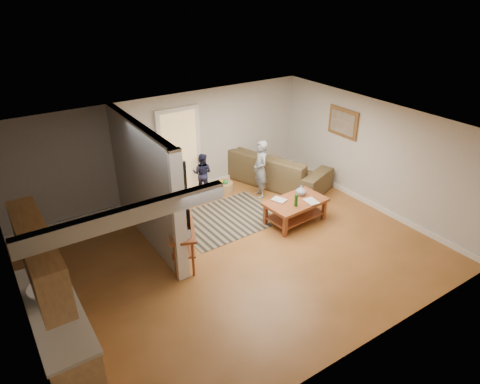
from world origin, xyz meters
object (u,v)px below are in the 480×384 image
child (260,196)px  toddler (203,192)px  coffee_table (296,205)px  toy_basket (224,187)px  sofa (273,182)px  speaker_right (185,179)px  speaker_left (162,221)px  tv_console (182,228)px

child → toddler: size_ratio=1.40×
coffee_table → child: size_ratio=0.96×
coffee_table → toy_basket: bearing=106.1°
sofa → coffee_table: (-0.83, -1.88, 0.41)m
coffee_table → speaker_right: size_ratio=1.47×
child → speaker_right: bearing=-107.8°
sofa → speaker_right: 2.43m
speaker_left → sofa: bearing=31.2°
child → tv_console: bearing=-49.9°
sofa → toy_basket: (-1.42, 0.15, 0.16)m
speaker_right → tv_console: bearing=-97.1°
toy_basket → speaker_right: bearing=159.2°
speaker_right → sofa: bearing=8.4°
tv_console → child: (2.77, 1.34, -0.71)m
tv_console → toddler: 2.96m
sofa → speaker_left: (-3.60, -1.00, 0.47)m
tv_console → toy_basket: bearing=65.6°
toddler → speaker_left: bearing=84.6°
sofa → child: child is taller
speaker_left → toddler: bearing=56.0°
speaker_left → toy_basket: size_ratio=2.15×
tv_console → toddler: size_ratio=1.29×
speaker_left → tv_console: bearing=-70.2°
sofa → speaker_left: 3.77m
speaker_right → child: (1.56, -0.97, -0.47)m
speaker_left → child: bearing=26.2°
tv_console → speaker_left: 0.85m
speaker_right → toddler: bearing=20.6°
tv_console → speaker_right: tv_console is taller
speaker_left → toy_basket: speaker_left is taller
toy_basket → speaker_left: bearing=-152.1°
child → toddler: 1.44m
coffee_table → toddler: bearing=113.0°
sofa → tv_console: bearing=96.4°
speaker_right → child: 1.90m
speaker_right → toddler: (0.49, 0.00, -0.47)m
child → toddler: bearing=-118.1°
tv_console → speaker_left: (-0.06, 0.81, -0.24)m
coffee_table → speaker_right: bearing=122.2°
speaker_left → coffee_table: bearing=-2.0°
speaker_left → speaker_right: bearing=65.3°
sofa → coffee_table: size_ratio=2.08×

